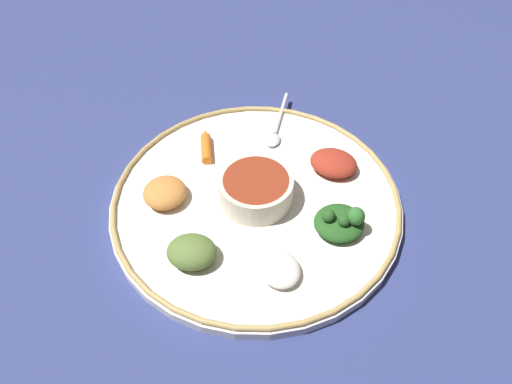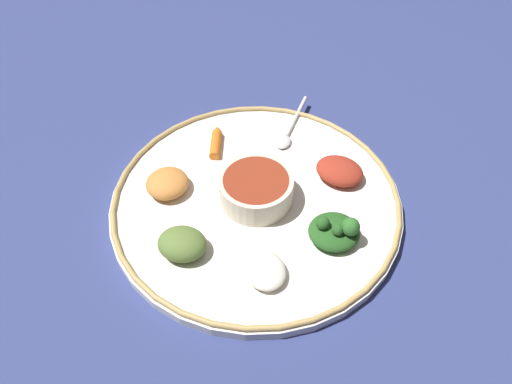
{
  "view_description": "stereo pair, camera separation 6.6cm",
  "coord_description": "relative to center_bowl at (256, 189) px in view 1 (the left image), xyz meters",
  "views": [
    {
      "loc": [
        0.22,
        0.42,
        0.56
      ],
      "look_at": [
        0.0,
        0.0,
        0.03
      ],
      "focal_mm": 34.07,
      "sensor_mm": 36.0,
      "label": 1
    },
    {
      "loc": [
        0.16,
        0.45,
        0.56
      ],
      "look_at": [
        0.0,
        0.0,
        0.03
      ],
      "focal_mm": 34.07,
      "sensor_mm": 36.0,
      "label": 2
    }
  ],
  "objects": [
    {
      "name": "greens_pile",
      "position": [
        -0.08,
        0.1,
        -0.01
      ],
      "size": [
        0.08,
        0.08,
        0.05
      ],
      "color": "#23511E",
      "rests_on": "platter"
    },
    {
      "name": "spoon",
      "position": [
        -0.1,
        -0.12,
        -0.02
      ],
      "size": [
        0.1,
        0.12,
        0.01
      ],
      "color": "silver",
      "rests_on": "platter"
    },
    {
      "name": "mound_squash",
      "position": [
        0.12,
        -0.06,
        -0.01
      ],
      "size": [
        0.09,
        0.09,
        0.03
      ],
      "primitive_type": "ellipsoid",
      "rotation": [
        0.0,
        0.0,
        5.45
      ],
      "color": "#C67A38",
      "rests_on": "platter"
    },
    {
      "name": "center_bowl",
      "position": [
        0.0,
        0.0,
        0.0
      ],
      "size": [
        0.11,
        0.11,
        0.04
      ],
      "color": "beige",
      "rests_on": "platter"
    },
    {
      "name": "platter",
      "position": [
        0.0,
        0.0,
        -0.03
      ],
      "size": [
        0.43,
        0.43,
        0.02
      ],
      "primitive_type": "cylinder",
      "color": "white",
      "rests_on": "ground_plane"
    },
    {
      "name": "ground_plane",
      "position": [
        0.0,
        0.0,
        -0.04
      ],
      "size": [
        2.4,
        2.4,
        0.0
      ],
      "primitive_type": "plane",
      "color": "navy"
    },
    {
      "name": "mound_rice_white",
      "position": [
        0.03,
        0.13,
        -0.01
      ],
      "size": [
        0.05,
        0.06,
        0.02
      ],
      "primitive_type": "ellipsoid",
      "rotation": [
        0.0,
        0.0,
        4.71
      ],
      "color": "silver",
      "rests_on": "platter"
    },
    {
      "name": "mound_beet",
      "position": [
        -0.14,
        0.0,
        -0.01
      ],
      "size": [
        0.09,
        0.1,
        0.03
      ],
      "primitive_type": "ellipsoid",
      "rotation": [
        0.0,
        0.0,
        5.45
      ],
      "color": "maroon",
      "rests_on": "platter"
    },
    {
      "name": "carrot_near_spoon",
      "position": [
        0.02,
        -0.13,
        -0.01
      ],
      "size": [
        0.04,
        0.07,
        0.02
      ],
      "color": "orange",
      "rests_on": "platter"
    },
    {
      "name": "mound_collards",
      "position": [
        0.12,
        0.06,
        -0.01
      ],
      "size": [
        0.09,
        0.08,
        0.03
      ],
      "primitive_type": "ellipsoid",
      "rotation": [
        0.0,
        0.0,
        5.72
      ],
      "color": "#567033",
      "rests_on": "platter"
    },
    {
      "name": "platter_rim",
      "position": [
        0.0,
        0.0,
        -0.02
      ],
      "size": [
        0.43,
        0.43,
        0.01
      ],
      "primitive_type": "torus",
      "color": "tan",
      "rests_on": "platter"
    }
  ]
}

